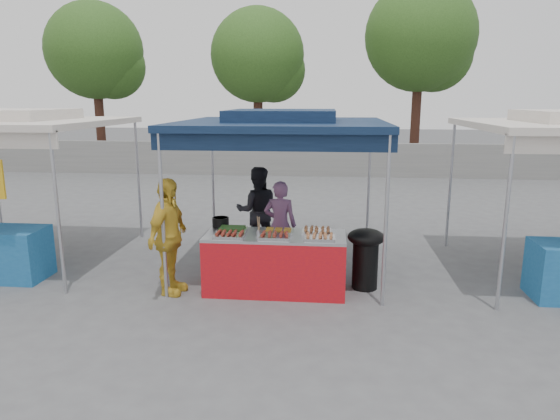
# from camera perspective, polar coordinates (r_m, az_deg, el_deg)

# --- Properties ---
(ground_plane) EXTENTS (80.00, 80.00, 0.00)m
(ground_plane) POSITION_cam_1_polar(r_m,az_deg,el_deg) (7.48, -0.45, -8.88)
(ground_plane) COLOR #535355
(back_wall) EXTENTS (40.00, 0.25, 1.20)m
(back_wall) POSITION_cam_1_polar(r_m,az_deg,el_deg) (18.06, 3.24, 5.80)
(back_wall) COLOR slate
(back_wall) RESTS_ON ground_plane
(main_canopy) EXTENTS (3.20, 3.20, 2.57)m
(main_canopy) POSITION_cam_1_polar(r_m,az_deg,el_deg) (7.93, 0.26, 9.93)
(main_canopy) COLOR #ADAEB4
(main_canopy) RESTS_ON ground_plane
(neighbor_stall_left) EXTENTS (3.20, 3.20, 2.57)m
(neighbor_stall_left) POSITION_cam_1_polar(r_m,az_deg,el_deg) (9.21, -29.16, 3.90)
(neighbor_stall_left) COLOR #ADAEB4
(neighbor_stall_left) RESTS_ON ground_plane
(tree_0) EXTENTS (3.77, 3.76, 6.46)m
(tree_0) POSITION_cam_1_polar(r_m,az_deg,el_deg) (21.84, -19.98, 16.31)
(tree_0) COLOR #3C2017
(tree_0) RESTS_ON ground_plane
(tree_1) EXTENTS (3.62, 3.58, 6.16)m
(tree_1) POSITION_cam_1_polar(r_m,az_deg,el_deg) (20.07, -2.13, 16.81)
(tree_1) COLOR #3C2017
(tree_1) RESTS_ON ground_plane
(tree_2) EXTENTS (4.13, 4.13, 7.10)m
(tree_2) POSITION_cam_1_polar(r_m,az_deg,el_deg) (20.54, 16.12, 18.08)
(tree_2) COLOR #3C2017
(tree_2) RESTS_ON ground_plane
(vendor_table) EXTENTS (2.00, 0.80, 0.85)m
(vendor_table) POSITION_cam_1_polar(r_m,az_deg,el_deg) (7.24, -0.54, -6.04)
(vendor_table) COLOR #B31018
(vendor_table) RESTS_ON ground_plane
(food_tray_fl) EXTENTS (0.42, 0.30, 0.07)m
(food_tray_fl) POSITION_cam_1_polar(r_m,az_deg,el_deg) (6.97, -5.82, -2.89)
(food_tray_fl) COLOR #B8B9BD
(food_tray_fl) RESTS_ON vendor_table
(food_tray_fm) EXTENTS (0.42, 0.30, 0.07)m
(food_tray_fm) POSITION_cam_1_polar(r_m,az_deg,el_deg) (6.89, -0.58, -3.03)
(food_tray_fm) COLOR #B8B9BD
(food_tray_fm) RESTS_ON vendor_table
(food_tray_fr) EXTENTS (0.42, 0.30, 0.07)m
(food_tray_fr) POSITION_cam_1_polar(r_m,az_deg,el_deg) (6.85, 4.57, -3.16)
(food_tray_fr) COLOR #B8B9BD
(food_tray_fr) RESTS_ON vendor_table
(food_tray_bl) EXTENTS (0.42, 0.30, 0.07)m
(food_tray_bl) POSITION_cam_1_polar(r_m,az_deg,el_deg) (7.27, -5.48, -2.25)
(food_tray_bl) COLOR #B8B9BD
(food_tray_bl) RESTS_ON vendor_table
(food_tray_bm) EXTENTS (0.42, 0.30, 0.07)m
(food_tray_bm) POSITION_cam_1_polar(r_m,az_deg,el_deg) (7.16, -0.16, -2.41)
(food_tray_bm) COLOR #B8B9BD
(food_tray_bm) RESTS_ON vendor_table
(food_tray_br) EXTENTS (0.42, 0.30, 0.07)m
(food_tray_br) POSITION_cam_1_polar(r_m,az_deg,el_deg) (7.16, 4.21, -2.44)
(food_tray_br) COLOR #B8B9BD
(food_tray_br) RESTS_ON vendor_table
(cooking_pot) EXTENTS (0.25, 0.25, 0.15)m
(cooking_pot) POSITION_cam_1_polar(r_m,az_deg,el_deg) (7.56, -6.81, -1.39)
(cooking_pot) COLOR black
(cooking_pot) RESTS_ON vendor_table
(skewer_cup) EXTENTS (0.07, 0.07, 0.09)m
(skewer_cup) POSITION_cam_1_polar(r_m,az_deg,el_deg) (7.02, -2.44, -2.64)
(skewer_cup) COLOR #ADAEB4
(skewer_cup) RESTS_ON vendor_table
(wok_burner) EXTENTS (0.54, 0.54, 0.91)m
(wok_burner) POSITION_cam_1_polar(r_m,az_deg,el_deg) (7.41, 9.75, -4.89)
(wok_burner) COLOR black
(wok_burner) RESTS_ON ground_plane
(crate_left) EXTENTS (0.52, 0.36, 0.31)m
(crate_left) POSITION_cam_1_polar(r_m,az_deg,el_deg) (7.92, -3.40, -6.46)
(crate_left) COLOR #123B96
(crate_left) RESTS_ON ground_plane
(crate_right) EXTENTS (0.55, 0.38, 0.33)m
(crate_right) POSITION_cam_1_polar(r_m,az_deg,el_deg) (7.88, 3.01, -6.49)
(crate_right) COLOR #123B96
(crate_right) RESTS_ON ground_plane
(crate_stacked) EXTENTS (0.52, 0.37, 0.31)m
(crate_stacked) POSITION_cam_1_polar(r_m,az_deg,el_deg) (7.78, 3.04, -4.25)
(crate_stacked) COLOR #123B96
(crate_stacked) RESTS_ON crate_right
(vendor_woman) EXTENTS (0.56, 0.39, 1.46)m
(vendor_woman) POSITION_cam_1_polar(r_m,az_deg,el_deg) (8.10, 0.01, -1.75)
(vendor_woman) COLOR #7F5078
(vendor_woman) RESTS_ON ground_plane
(helper_man) EXTENTS (0.86, 0.72, 1.58)m
(helper_man) POSITION_cam_1_polar(r_m,az_deg,el_deg) (8.89, -2.60, -0.08)
(helper_man) COLOR black
(helper_man) RESTS_ON ground_plane
(customer_person) EXTENTS (0.57, 1.04, 1.68)m
(customer_person) POSITION_cam_1_polar(r_m,az_deg,el_deg) (7.20, -12.64, -3.02)
(customer_person) COLOR gold
(customer_person) RESTS_ON ground_plane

